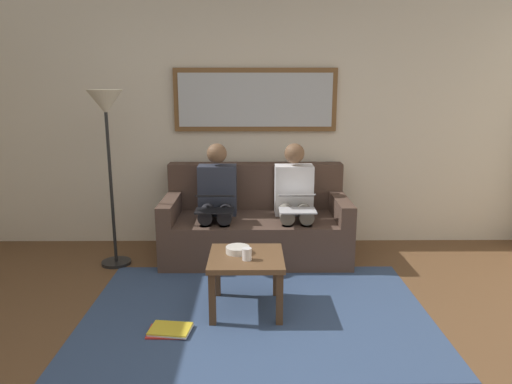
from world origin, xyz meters
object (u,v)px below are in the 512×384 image
at_px(laptop_silver, 297,202).
at_px(magazine_stack, 170,330).
at_px(couch, 256,225).
at_px(bowl, 238,250).
at_px(person_right, 217,198).
at_px(standing_lamp, 107,122).
at_px(laptop_black, 215,202).
at_px(person_left, 295,198).
at_px(coffee_table, 246,265).
at_px(cup, 247,254).
at_px(framed_mirror, 255,100).

distance_m(laptop_silver, magazine_stack, 1.72).
bearing_deg(couch, laptop_silver, 141.42).
distance_m(couch, bowl, 1.17).
distance_m(person_right, standing_lamp, 1.25).
distance_m(couch, laptop_black, 0.59).
relative_size(laptop_silver, laptop_black, 1.02).
distance_m(couch, magazine_stack, 1.71).
bearing_deg(person_left, laptop_silver, 90.00).
bearing_deg(coffee_table, standing_lamp, -36.61).
bearing_deg(laptop_silver, person_right, -17.24).
bearing_deg(person_left, cup, 69.60).
relative_size(coffee_table, laptop_black, 1.58).
height_order(couch, laptop_silver, couch).
distance_m(framed_mirror, laptop_silver, 1.22).
xyz_separation_m(framed_mirror, cup, (0.07, 1.69, -1.07)).
bearing_deg(magazine_stack, cup, -153.44).
xyz_separation_m(couch, coffee_table, (0.08, 1.22, 0.05)).
xyz_separation_m(framed_mirror, standing_lamp, (1.36, 0.66, -0.18)).
relative_size(bowl, person_right, 0.16).
xyz_separation_m(laptop_silver, magazine_stack, (1.00, 1.26, -0.61)).
relative_size(bowl, standing_lamp, 0.11).
relative_size(couch, magazine_stack, 5.78).
relative_size(coffee_table, bowl, 3.06).
bearing_deg(bowl, person_left, -116.10).
distance_m(bowl, laptop_silver, 1.01).
relative_size(coffee_table, person_left, 0.49).
height_order(cup, laptop_black, laptop_black).
height_order(bowl, standing_lamp, standing_lamp).
bearing_deg(laptop_silver, cup, 65.23).
bearing_deg(standing_lamp, person_right, -168.47).
height_order(person_left, laptop_silver, person_left).
bearing_deg(standing_lamp, bowl, 143.88).
bearing_deg(cup, laptop_black, -72.52).
bearing_deg(person_right, standing_lamp, 11.53).
bearing_deg(laptop_black, couch, -140.79).
bearing_deg(bowl, person_right, -77.61).
bearing_deg(laptop_black, standing_lamp, -2.75).
distance_m(magazine_stack, standing_lamp, 2.02).
height_order(person_right, laptop_black, person_right).
bearing_deg(couch, bowl, 82.75).
height_order(couch, magazine_stack, couch).
bearing_deg(magazine_stack, standing_lamp, -60.29).
bearing_deg(person_right, person_left, 180.00).
bearing_deg(framed_mirror, bowl, 84.57).
relative_size(laptop_silver, magazine_stack, 1.15).
bearing_deg(magazine_stack, person_right, -98.71).
bearing_deg(couch, person_left, 169.97).
height_order(coffee_table, person_left, person_left).
bearing_deg(laptop_silver, couch, -38.58).
distance_m(laptop_black, magazine_stack, 1.42).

